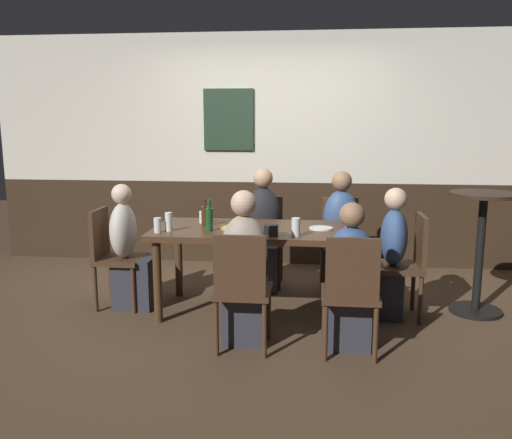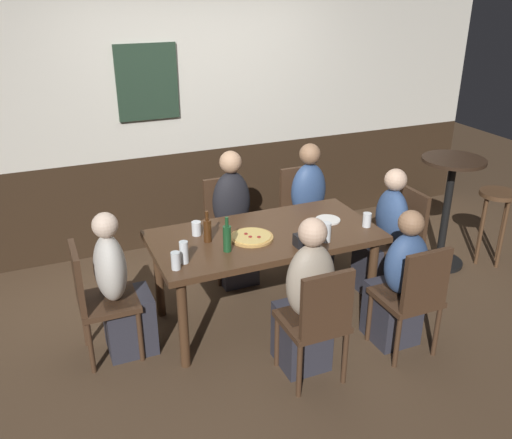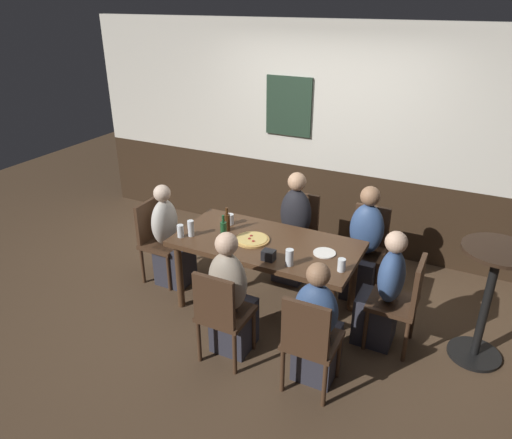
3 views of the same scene
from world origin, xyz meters
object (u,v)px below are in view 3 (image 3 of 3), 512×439
at_px(chair_right_far, 368,244).
at_px(pint_glass_stout, 341,266).
at_px(person_right_near, 317,331).
at_px(chair_right_near, 309,339).
at_px(person_right_far, 363,251).
at_px(beer_bottle_green, 224,231).
at_px(chair_mid_far, 299,229).
at_px(pint_glass_pale, 289,258).
at_px(chair_head_east, 403,299).
at_px(person_head_west, 170,243).
at_px(chair_head_west, 157,237).
at_px(person_head_east, 383,297).
at_px(tumbler_water, 191,229).
at_px(side_bar_table, 488,296).
at_px(person_mid_far, 293,235).
at_px(plate_white_large, 324,253).
at_px(person_mid_near, 231,302).
at_px(beer_glass_tall, 180,232).
at_px(beer_glass_half, 230,220).
at_px(condiment_caddy, 269,255).
at_px(chair_mid_near, 221,312).
at_px(beer_bottle_brown, 227,222).
at_px(pizza, 252,240).
at_px(dining_table, 266,249).

distance_m(chair_right_far, pint_glass_stout, 1.08).
bearing_deg(person_right_near, chair_right_near, -90.00).
bearing_deg(person_right_far, beer_bottle_green, -143.17).
xyz_separation_m(pint_glass_stout, beer_bottle_green, (-1.14, 0.03, 0.06)).
distance_m(chair_mid_far, pint_glass_pale, 1.24).
relative_size(chair_head_east, person_head_west, 0.80).
relative_size(chair_head_west, chair_head_east, 1.00).
relative_size(person_head_east, tumbler_water, 6.98).
height_order(person_right_far, side_bar_table, person_right_far).
relative_size(chair_mid_far, person_mid_far, 0.74).
distance_m(person_right_near, person_mid_far, 1.56).
distance_m(person_right_near, beer_bottle_green, 1.30).
relative_size(beer_bottle_green, plate_white_large, 1.30).
bearing_deg(plate_white_large, person_mid_near, -128.33).
relative_size(person_right_near, pint_glass_stout, 9.68).
xyz_separation_m(chair_head_east, beer_glass_tall, (-2.05, -0.27, 0.30)).
relative_size(chair_mid_far, beer_glass_half, 8.21).
relative_size(beer_bottle_green, condiment_caddy, 2.37).
distance_m(chair_right_near, condiment_caddy, 0.86).
relative_size(chair_mid_near, condiment_caddy, 8.00).
bearing_deg(beer_bottle_brown, chair_mid_near, -63.53).
height_order(person_mid_far, pizza, person_mid_far).
bearing_deg(beer_glass_tall, beer_glass_half, 57.97).
height_order(chair_right_far, person_mid_far, person_mid_far).
distance_m(beer_glass_half, beer_glass_tall, 0.54).
height_order(tumbler_water, plate_white_large, tumbler_water).
xyz_separation_m(chair_mid_far, side_bar_table, (1.91, -0.67, 0.12)).
bearing_deg(pizza, person_right_far, 39.13).
distance_m(dining_table, plate_white_large, 0.57).
bearing_deg(person_mid_near, pizza, 101.22).
relative_size(pint_glass_stout, pint_glass_pale, 0.75).
xyz_separation_m(chair_right_near, side_bar_table, (1.15, 1.02, 0.12)).
bearing_deg(plate_white_large, pizza, -174.46).
height_order(person_mid_far, pint_glass_stout, person_mid_far).
height_order(chair_right_near, beer_bottle_brown, beer_bottle_brown).
distance_m(dining_table, person_mid_far, 0.70).
distance_m(beer_glass_half, pint_glass_pale, 0.97).
xyz_separation_m(person_head_east, pizza, (-1.24, -0.04, 0.29)).
relative_size(beer_glass_half, condiment_caddy, 0.97).
height_order(person_mid_far, person_head_west, person_mid_far).
relative_size(chair_mid_far, side_bar_table, 0.84).
xyz_separation_m(person_right_near, pizza, (-0.89, 0.64, 0.30)).
bearing_deg(person_right_far, side_bar_table, -23.94).
relative_size(person_right_near, plate_white_large, 5.42).
bearing_deg(chair_right_far, chair_head_east, -58.39).
bearing_deg(beer_glass_half, plate_white_large, -8.38).
bearing_deg(side_bar_table, dining_table, -174.89).
height_order(chair_right_near, person_mid_far, person_mid_far).
height_order(beer_glass_half, beer_glass_tall, beer_glass_tall).
relative_size(person_mid_far, person_head_west, 1.08).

